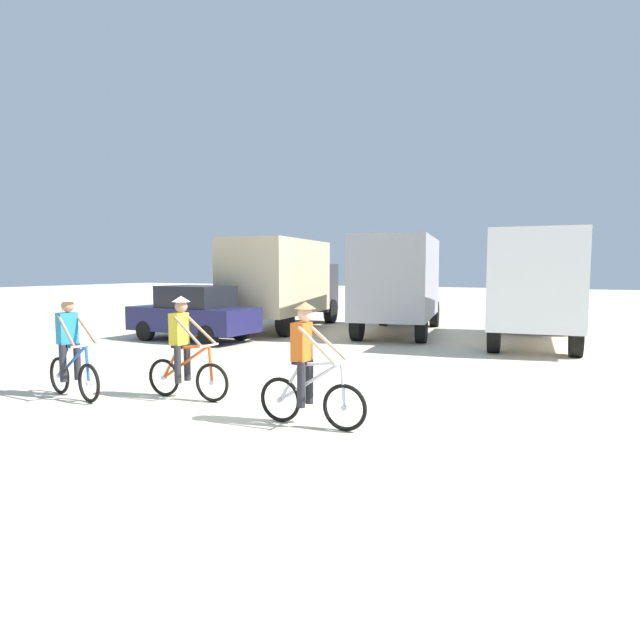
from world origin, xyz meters
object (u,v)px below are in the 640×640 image
object	(u,v)px
box_truck_tan_camper	(283,280)
box_truck_grey_hauler	(400,281)
cyclist_orange_shirt	(71,351)
cyclist_near_camera	(308,369)
box_truck_avon_van	(535,283)
sedan_parked	(194,313)
cyclist_cowboy_hat	(184,351)

from	to	relation	value
box_truck_tan_camper	box_truck_grey_hauler	world-z (taller)	same
cyclist_orange_shirt	box_truck_grey_hauler	bearing A→B (deg)	79.69
box_truck_tan_camper	cyclist_near_camera	world-z (taller)	box_truck_tan_camper
box_truck_grey_hauler	box_truck_avon_van	distance (m)	4.60
box_truck_avon_van	sedan_parked	distance (m)	10.64
sedan_parked	cyclist_orange_shirt	xyz separation A→B (m)	(3.10, -7.11, -0.04)
sedan_parked	cyclist_near_camera	bearing A→B (deg)	-41.48
cyclist_near_camera	box_truck_grey_hauler	bearing A→B (deg)	101.87
box_truck_grey_hauler	cyclist_orange_shirt	xyz separation A→B (m)	(-2.16, -11.88, -1.03)
box_truck_avon_van	sedan_parked	bearing A→B (deg)	-157.60
box_truck_grey_hauler	cyclist_cowboy_hat	size ratio (longest dim) A/B	3.87
cyclist_cowboy_hat	box_truck_tan_camper	bearing A→B (deg)	111.49
cyclist_near_camera	box_truck_tan_camper	bearing A→B (deg)	121.84
box_truck_grey_hauler	sedan_parked	size ratio (longest dim) A/B	1.64
cyclist_cowboy_hat	cyclist_near_camera	size ratio (longest dim) A/B	1.00
box_truck_grey_hauler	cyclist_orange_shirt	distance (m)	12.12
cyclist_cowboy_hat	cyclist_near_camera	distance (m)	2.78
cyclist_near_camera	cyclist_cowboy_hat	bearing A→B (deg)	169.25
sedan_parked	box_truck_avon_van	bearing A→B (deg)	22.40
box_truck_grey_hauler	sedan_parked	distance (m)	7.17
cyclist_orange_shirt	cyclist_cowboy_hat	bearing A→B (deg)	24.05
box_truck_grey_hauler	cyclist_cowboy_hat	xyz separation A→B (m)	(-0.30, -11.05, -1.03)
box_truck_tan_camper	cyclist_cowboy_hat	distance (m)	11.45
cyclist_orange_shirt	box_truck_avon_van	bearing A→B (deg)	59.00
cyclist_near_camera	cyclist_orange_shirt	bearing A→B (deg)	-176.14
box_truck_grey_hauler	cyclist_orange_shirt	world-z (taller)	box_truck_grey_hauler
box_truck_grey_hauler	sedan_parked	bearing A→B (deg)	-137.74
cyclist_orange_shirt	cyclist_near_camera	distance (m)	4.60
box_truck_tan_camper	box_truck_avon_van	world-z (taller)	same
sedan_parked	cyclist_orange_shirt	distance (m)	7.75
box_truck_tan_camper	cyclist_cowboy_hat	xyz separation A→B (m)	(4.18, -10.61, -1.03)
box_truck_avon_van	cyclist_near_camera	xyz separation A→B (m)	(-2.10, -10.83, -1.03)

